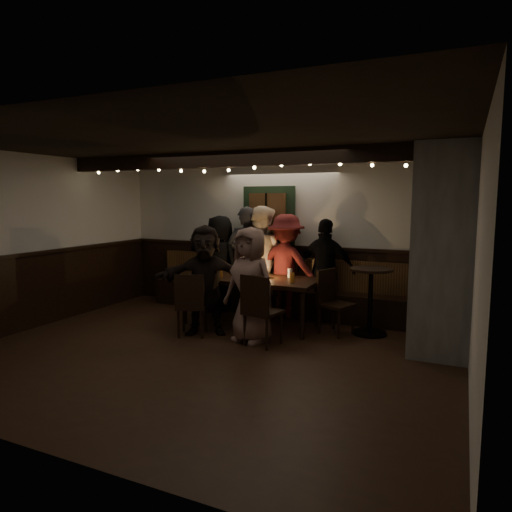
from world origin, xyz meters
The scene contains 13 objects.
room centered at (1.07, 1.42, 1.07)m, with size 6.02×5.01×2.62m.
dining_table centered at (-0.06, 1.40, 0.68)m, with size 2.08×0.89×0.90m.
chair_near_left centered at (-0.56, 0.50, 0.51)m, with size 0.53×0.53×0.90m.
chair_near_right centered at (0.49, 0.51, 0.54)m, with size 0.50×0.50×0.96m.
chair_end centered at (1.18, 1.51, 0.52)m, with size 0.54×0.54×0.92m.
high_top centered at (1.71, 1.68, 0.61)m, with size 0.60×0.60×0.96m.
person_a centered at (-0.99, 2.13, 0.82)m, with size 0.81×0.52×1.65m, color black.
person_b centered at (-0.50, 2.18, 0.90)m, with size 0.66×0.43×1.81m, color #232226.
person_c centered at (-0.20, 2.13, 0.91)m, with size 0.88×0.69×1.82m, color beige.
person_d centered at (0.26, 2.08, 0.85)m, with size 1.09×0.63×1.69m, color #531617.
person_e centered at (0.90, 2.18, 0.81)m, with size 0.95×0.40×1.63m, color black.
person_f centered at (-0.46, 0.73, 0.79)m, with size 1.46×0.46×1.57m, color black.
person_g centered at (0.28, 0.66, 0.78)m, with size 0.76×0.50×1.56m, color #856258.
Camera 1 is at (2.87, -4.81, 1.94)m, focal length 32.00 mm.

